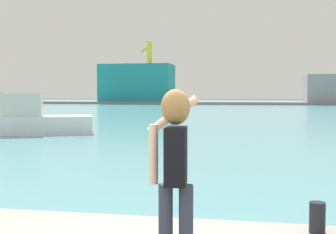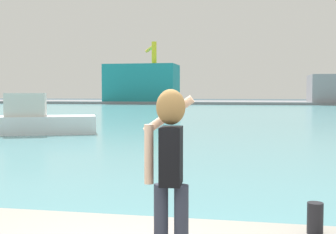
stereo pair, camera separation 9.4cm
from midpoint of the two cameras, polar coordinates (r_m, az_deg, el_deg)
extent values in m
plane|color=#334751|center=(54.00, 9.14, 0.60)|extent=(220.00, 220.00, 0.00)
cube|color=#599EA8|center=(56.00, 9.19, 0.70)|extent=(140.00, 100.00, 0.02)
cube|color=gray|center=(95.97, 9.75, 1.84)|extent=(140.00, 20.00, 0.53)
cylinder|color=#2D3342|center=(4.48, -0.92, -13.71)|extent=(0.14, 0.14, 0.82)
cylinder|color=#2D3342|center=(4.44, 1.69, -13.84)|extent=(0.14, 0.14, 0.82)
cube|color=black|center=(4.31, 0.38, -4.97)|extent=(0.22, 0.35, 0.56)
sphere|color=#E0B293|center=(4.27, 0.39, 1.16)|extent=(0.22, 0.22, 0.22)
ellipsoid|color=olive|center=(4.25, 0.34, 1.29)|extent=(0.28, 0.26, 0.34)
cylinder|color=#E0B293|center=(4.35, -2.48, -4.76)|extent=(0.09, 0.09, 0.58)
cylinder|color=#E0B293|center=(4.49, 0.04, 0.24)|extent=(0.53, 0.12, 0.40)
cube|color=black|center=(4.61, 0.21, 2.43)|extent=(0.02, 0.07, 0.14)
cylinder|color=black|center=(5.83, 18.06, -12.11)|extent=(0.19, 0.19, 0.38)
cube|color=white|center=(26.34, -16.52, -0.98)|extent=(6.55, 4.47, 1.01)
cube|color=silver|center=(26.36, -18.23, 1.51)|extent=(2.64, 2.40, 1.30)
cube|color=teal|center=(94.65, -3.97, 4.35)|extent=(14.87, 8.32, 7.70)
cylinder|color=yellow|center=(91.27, -2.40, 5.80)|extent=(1.00, 1.00, 12.13)
cylinder|color=yellow|center=(97.74, -2.91, 8.71)|extent=(5.03, 11.76, 0.70)
camera|label=1|loc=(0.05, -90.32, -0.02)|focal=47.79mm
camera|label=2|loc=(0.05, 89.68, 0.02)|focal=47.79mm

